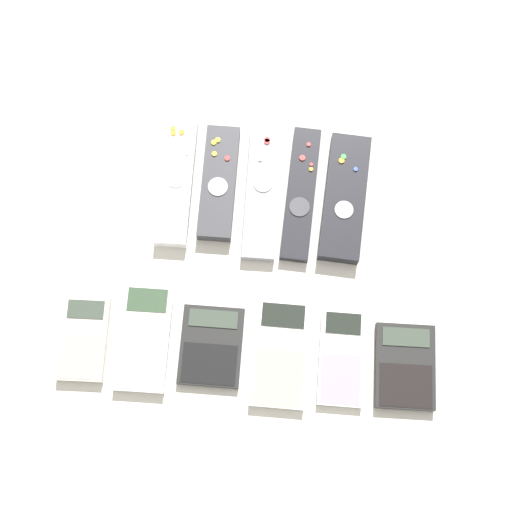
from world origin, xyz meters
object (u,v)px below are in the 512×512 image
(remote_3, at_px, (301,194))
(calculator_4, at_px, (341,357))
(remote_0, at_px, (177,183))
(remote_4, at_px, (345,198))
(calculator_3, at_px, (280,353))
(calculator_2, at_px, (211,346))
(remote_2, at_px, (261,189))
(remote_1, at_px, (219,183))
(calculator_0, at_px, (84,339))
(calculator_5, at_px, (405,366))
(calculator_1, at_px, (144,337))

(remote_3, bearing_deg, calculator_4, -70.75)
(remote_0, relative_size, remote_3, 0.94)
(remote_0, height_order, remote_3, remote_0)
(remote_4, xyz_separation_m, calculator_4, (0.01, -0.23, -0.01))
(remote_3, bearing_deg, remote_4, 0.04)
(calculator_3, bearing_deg, calculator_2, 179.18)
(remote_2, bearing_deg, remote_1, 175.53)
(calculator_0, bearing_deg, remote_4, 31.98)
(remote_0, height_order, calculator_5, remote_0)
(calculator_1, bearing_deg, calculator_0, -174.70)
(calculator_2, distance_m, calculator_4, 0.18)
(remote_4, distance_m, calculator_4, 0.24)
(calculator_4, height_order, calculator_5, calculator_5)
(remote_3, xyz_separation_m, remote_4, (0.07, -0.00, 0.00))
(remote_0, distance_m, calculator_3, 0.30)
(calculator_1, xyz_separation_m, calculator_3, (0.19, -0.00, -0.00))
(calculator_4, distance_m, calculator_5, 0.09)
(remote_4, xyz_separation_m, calculator_3, (-0.08, -0.24, -0.00))
(calculator_4, bearing_deg, remote_4, 91.70)
(calculator_5, bearing_deg, calculator_4, 174.57)
(calculator_3, distance_m, calculator_4, 0.09)
(remote_1, distance_m, calculator_4, 0.31)
(remote_2, xyz_separation_m, calculator_5, (0.22, -0.24, -0.00))
(remote_3, bearing_deg, calculator_5, -54.21)
(remote_4, bearing_deg, remote_2, -179.00)
(remote_1, xyz_separation_m, calculator_2, (0.01, -0.24, -0.00))
(remote_2, bearing_deg, calculator_2, -102.95)
(remote_2, xyz_separation_m, remote_3, (0.06, -0.00, -0.00))
(calculator_0, bearing_deg, calculator_2, -0.51)
(calculator_1, bearing_deg, calculator_2, -3.68)
(remote_0, height_order, calculator_4, remote_0)
(remote_1, relative_size, calculator_3, 1.15)
(remote_2, height_order, remote_4, remote_4)
(remote_4, relative_size, calculator_0, 1.61)
(remote_1, bearing_deg, calculator_4, -51.58)
(calculator_1, height_order, calculator_5, calculator_1)
(calculator_0, height_order, calculator_1, same)
(remote_1, relative_size, calculator_2, 1.55)
(remote_4, xyz_separation_m, calculator_1, (-0.27, -0.23, -0.00))
(remote_0, xyz_separation_m, calculator_3, (0.18, -0.24, -0.00))
(calculator_1, distance_m, calculator_5, 0.37)
(remote_0, bearing_deg, calculator_4, -43.56)
(calculator_1, distance_m, calculator_3, 0.19)
(remote_3, height_order, calculator_0, remote_3)
(remote_3, xyz_separation_m, calculator_4, (0.08, -0.24, -0.00))
(calculator_3, bearing_deg, calculator_5, -1.44)
(remote_0, distance_m, calculator_2, 0.25)
(remote_2, distance_m, remote_3, 0.06)
(remote_4, bearing_deg, calculator_3, -105.17)
(remote_0, relative_size, calculator_3, 1.28)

